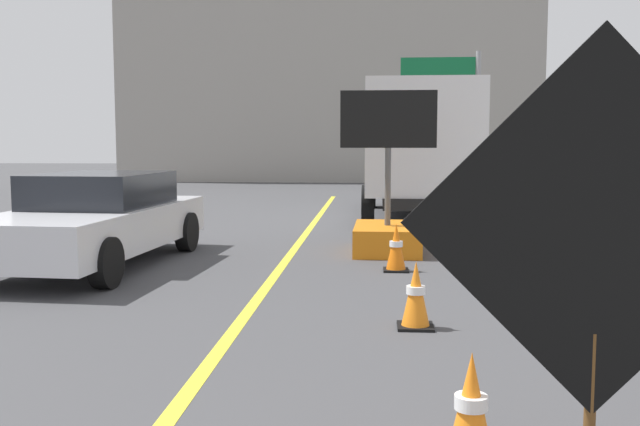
{
  "coord_description": "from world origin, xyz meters",
  "views": [
    {
      "loc": [
        1.36,
        -0.22,
        1.85
      ],
      "look_at": [
        0.91,
        5.71,
        1.26
      ],
      "focal_mm": 40.16,
      "sensor_mm": 36.0,
      "label": 1
    }
  ],
  "objects": [
    {
      "name": "lane_center_stripe",
      "position": [
        0.0,
        6.0,
        0.0
      ],
      "size": [
        0.14,
        36.0,
        0.01
      ],
      "primitive_type": "cube",
      "color": "yellow",
      "rests_on": "ground"
    },
    {
      "name": "roadwork_sign",
      "position": [
        2.29,
        2.79,
        1.47
      ],
      "size": [
        1.63,
        0.15,
        2.33
      ],
      "color": "#593819",
      "rests_on": "ground"
    },
    {
      "name": "arrow_board_trailer",
      "position": [
        1.6,
        11.8,
        0.48
      ],
      "size": [
        1.6,
        1.82,
        2.7
      ],
      "color": "orange",
      "rests_on": "ground"
    },
    {
      "name": "box_truck",
      "position": [
        2.44,
        17.52,
        1.74
      ],
      "size": [
        2.69,
        6.87,
        3.17
      ],
      "color": "black",
      "rests_on": "ground"
    },
    {
      "name": "pickup_car",
      "position": [
        -2.78,
        10.15,
        0.7
      ],
      "size": [
        2.24,
        4.9,
        1.38
      ],
      "color": "silver",
      "rests_on": "ground"
    },
    {
      "name": "highway_guide_sign",
      "position": [
        4.19,
        25.45,
        3.42
      ],
      "size": [
        2.79,
        0.18,
        5.0
      ],
      "color": "gray",
      "rests_on": "ground"
    },
    {
      "name": "far_building_block",
      "position": [
        -0.85,
        37.05,
        5.24
      ],
      "size": [
        19.41,
        9.73,
        10.49
      ],
      "primitive_type": "cube",
      "color": "gray",
      "rests_on": "ground"
    },
    {
      "name": "traffic_cone_near_sign",
      "position": [
        1.92,
        3.75,
        0.33
      ],
      "size": [
        0.36,
        0.36,
        0.67
      ],
      "color": "black",
      "rests_on": "ground"
    },
    {
      "name": "traffic_cone_mid_lane",
      "position": [
        1.79,
        6.82,
        0.33
      ],
      "size": [
        0.36,
        0.36,
        0.67
      ],
      "color": "black",
      "rests_on": "ground"
    },
    {
      "name": "traffic_cone_far_lane",
      "position": [
        1.69,
        9.98,
        0.34
      ],
      "size": [
        0.36,
        0.36,
        0.69
      ],
      "color": "black",
      "rests_on": "ground"
    }
  ]
}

